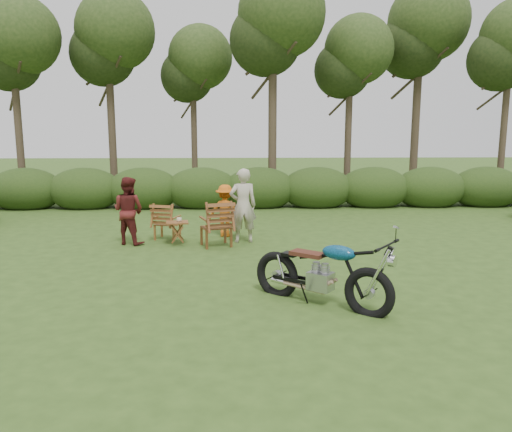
{
  "coord_description": "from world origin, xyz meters",
  "views": [
    {
      "loc": [
        -0.78,
        -8.18,
        2.65
      ],
      "look_at": [
        -0.4,
        1.93,
        0.9
      ],
      "focal_mm": 35.0,
      "sensor_mm": 36.0,
      "label": 1
    }
  ],
  "objects_px": {
    "lawn_chair_right": "(216,246)",
    "child": "(226,236)",
    "lawn_chair_left": "(168,239)",
    "adult_a": "(243,242)",
    "motorcycle": "(320,304)",
    "side_table": "(177,233)",
    "cup": "(179,220)",
    "adult_b": "(130,244)"
  },
  "relations": [
    {
      "from": "lawn_chair_left",
      "to": "child",
      "type": "distance_m",
      "value": 1.44
    },
    {
      "from": "side_table",
      "to": "child",
      "type": "distance_m",
      "value": 1.44
    },
    {
      "from": "cup",
      "to": "adult_b",
      "type": "xyz_separation_m",
      "value": [
        -1.19,
        0.1,
        -0.59
      ]
    },
    {
      "from": "lawn_chair_left",
      "to": "adult_a",
      "type": "bearing_deg",
      "value": -176.83
    },
    {
      "from": "adult_b",
      "to": "adult_a",
      "type": "bearing_deg",
      "value": -154.85
    },
    {
      "from": "lawn_chair_right",
      "to": "adult_a",
      "type": "height_order",
      "value": "adult_a"
    },
    {
      "from": "lawn_chair_right",
      "to": "adult_a",
      "type": "xyz_separation_m",
      "value": [
        0.63,
        0.39,
        0.0
      ]
    },
    {
      "from": "lawn_chair_right",
      "to": "child",
      "type": "distance_m",
      "value": 1.09
    },
    {
      "from": "cup",
      "to": "adult_b",
      "type": "height_order",
      "value": "adult_b"
    },
    {
      "from": "motorcycle",
      "to": "adult_a",
      "type": "xyz_separation_m",
      "value": [
        -1.13,
        4.34,
        0.0
      ]
    },
    {
      "from": "motorcycle",
      "to": "side_table",
      "type": "relative_size",
      "value": 4.12
    },
    {
      "from": "motorcycle",
      "to": "lawn_chair_right",
      "type": "bearing_deg",
      "value": 152.1
    },
    {
      "from": "adult_b",
      "to": "child",
      "type": "xyz_separation_m",
      "value": [
        2.24,
        0.78,
        0.0
      ]
    },
    {
      "from": "motorcycle",
      "to": "adult_b",
      "type": "distance_m",
      "value": 5.71
    },
    {
      "from": "lawn_chair_right",
      "to": "lawn_chair_left",
      "type": "relative_size",
      "value": 1.18
    },
    {
      "from": "cup",
      "to": "adult_a",
      "type": "distance_m",
      "value": 1.61
    },
    {
      "from": "cup",
      "to": "adult_a",
      "type": "relative_size",
      "value": 0.07
    },
    {
      "from": "motorcycle",
      "to": "cup",
      "type": "xyz_separation_m",
      "value": [
        -2.63,
        4.15,
        0.59
      ]
    },
    {
      "from": "adult_b",
      "to": "child",
      "type": "height_order",
      "value": "adult_b"
    },
    {
      "from": "side_table",
      "to": "cup",
      "type": "distance_m",
      "value": 0.32
    },
    {
      "from": "adult_b",
      "to": "side_table",
      "type": "bearing_deg",
      "value": -162.44
    },
    {
      "from": "side_table",
      "to": "child",
      "type": "xyz_separation_m",
      "value": [
        1.1,
        0.89,
        -0.27
      ]
    },
    {
      "from": "motorcycle",
      "to": "lawn_chair_left",
      "type": "height_order",
      "value": "motorcycle"
    },
    {
      "from": "motorcycle",
      "to": "cup",
      "type": "height_order",
      "value": "same"
    },
    {
      "from": "adult_a",
      "to": "side_table",
      "type": "bearing_deg",
      "value": -0.07
    },
    {
      "from": "adult_a",
      "to": "cup",
      "type": "bearing_deg",
      "value": -0.3
    },
    {
      "from": "side_table",
      "to": "cup",
      "type": "relative_size",
      "value": 4.48
    },
    {
      "from": "motorcycle",
      "to": "lawn_chair_right",
      "type": "xyz_separation_m",
      "value": [
        -1.76,
        3.95,
        0.0
      ]
    },
    {
      "from": "lawn_chair_right",
      "to": "adult_b",
      "type": "distance_m",
      "value": 2.07
    },
    {
      "from": "lawn_chair_right",
      "to": "cup",
      "type": "xyz_separation_m",
      "value": [
        -0.86,
        0.2,
        0.59
      ]
    },
    {
      "from": "lawn_chair_right",
      "to": "motorcycle",
      "type": "bearing_deg",
      "value": 96.02
    },
    {
      "from": "lawn_chair_right",
      "to": "side_table",
      "type": "bearing_deg",
      "value": -29.58
    },
    {
      "from": "motorcycle",
      "to": "side_table",
      "type": "xyz_separation_m",
      "value": [
        -2.67,
        4.14,
        0.27
      ]
    },
    {
      "from": "adult_a",
      "to": "adult_b",
      "type": "bearing_deg",
      "value": -5.65
    },
    {
      "from": "lawn_chair_left",
      "to": "cup",
      "type": "distance_m",
      "value": 0.91
    },
    {
      "from": "cup",
      "to": "adult_a",
      "type": "xyz_separation_m",
      "value": [
        1.49,
        0.19,
        -0.59
      ]
    },
    {
      "from": "lawn_chair_right",
      "to": "cup",
      "type": "relative_size",
      "value": 8.73
    },
    {
      "from": "cup",
      "to": "child",
      "type": "height_order",
      "value": "child"
    },
    {
      "from": "motorcycle",
      "to": "lawn_chair_right",
      "type": "relative_size",
      "value": 2.12
    },
    {
      "from": "adult_a",
      "to": "child",
      "type": "distance_m",
      "value": 0.82
    },
    {
      "from": "adult_a",
      "to": "adult_b",
      "type": "distance_m",
      "value": 2.68
    },
    {
      "from": "motorcycle",
      "to": "side_table",
      "type": "bearing_deg",
      "value": 160.94
    }
  ]
}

